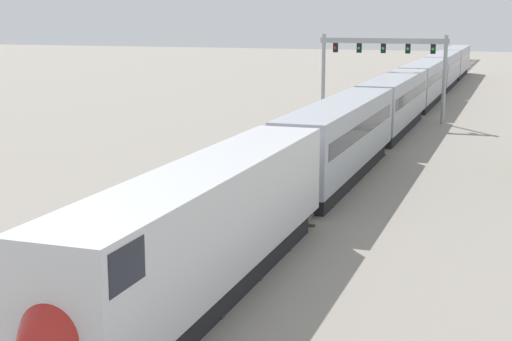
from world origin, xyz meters
TOP-DOWN VIEW (x-y plane):
  - ground_plane at (0.00, 0.00)m, footprint 400.00×400.00m
  - track_main at (2.00, 60.00)m, footprint 2.60×200.00m
  - track_near at (-3.50, 40.00)m, footprint 2.60×160.00m
  - passenger_train at (2.00, 56.80)m, footprint 3.04×126.14m
  - signal_gantry at (-0.25, 52.28)m, footprint 12.10×0.49m

SIDE VIEW (x-z plane):
  - ground_plane at x=0.00m, z-range 0.00..0.00m
  - track_main at x=2.00m, z-range -0.01..0.15m
  - track_near at x=-3.50m, z-range -0.01..0.15m
  - passenger_train at x=2.00m, z-range 0.21..5.01m
  - signal_gantry at x=-0.25m, z-range 1.92..10.11m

